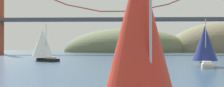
% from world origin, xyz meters
% --- Properties ---
extents(headland_center, '(69.54, 44.00, 25.97)m').
position_xyz_m(headland_center, '(5.00, 135.00, 0.00)').
color(headland_center, '#5B6647').
rests_on(headland_center, ground_plane).
extents(suspension_bridge, '(131.76, 6.00, 34.17)m').
position_xyz_m(suspension_bridge, '(0.00, 95.00, 15.24)').
color(suspension_bridge, '#A34228').
rests_on(suspension_bridge, ground_plane).
extents(sailboat_white_mainsail, '(8.13, 7.58, 8.51)m').
position_xyz_m(sailboat_white_mainsail, '(-16.63, 46.93, 3.99)').
color(sailboat_white_mainsail, black).
rests_on(sailboat_white_mainsail, ground_plane).
extents(sailboat_navy_sail, '(4.91, 7.19, 8.06)m').
position_xyz_m(sailboat_navy_sail, '(15.85, 30.93, 3.76)').
color(sailboat_navy_sail, '#B7B2A8').
rests_on(sailboat_navy_sail, ground_plane).
extents(sailboat_scarlet_sail, '(5.14, 7.53, 8.88)m').
position_xyz_m(sailboat_scarlet_sail, '(2.54, -1.79, 4.37)').
color(sailboat_scarlet_sail, navy).
rests_on(sailboat_scarlet_sail, ground_plane).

